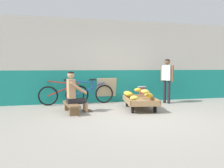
# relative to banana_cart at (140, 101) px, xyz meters

# --- Properties ---
(ground_plane) EXTENTS (80.00, 80.00, 0.00)m
(ground_plane) POSITION_rel_banana_cart_xyz_m (-0.43, -1.09, -0.24)
(ground_plane) COLOR gray
(back_wall) EXTENTS (16.00, 0.30, 2.91)m
(back_wall) POSITION_rel_banana_cart_xyz_m (-0.43, 1.70, 1.22)
(back_wall) COLOR #19847A
(back_wall) RESTS_ON ground
(banana_cart) EXTENTS (1.04, 1.55, 0.36)m
(banana_cart) POSITION_rel_banana_cart_xyz_m (0.00, 0.00, 0.00)
(banana_cart) COLOR #99754C
(banana_cart) RESTS_ON ground
(banana_pile) EXTENTS (0.91, 1.38, 0.26)m
(banana_pile) POSITION_rel_banana_cart_xyz_m (-0.05, 0.10, 0.22)
(banana_pile) COLOR gold
(banana_pile) RESTS_ON banana_cart
(low_bench) EXTENTS (0.45, 1.13, 0.27)m
(low_bench) POSITION_rel_banana_cart_xyz_m (-2.02, -0.04, -0.04)
(low_bench) COLOR brown
(low_bench) RESTS_ON ground
(vendor_seated) EXTENTS (0.72, 0.55, 1.14)m
(vendor_seated) POSITION_rel_banana_cart_xyz_m (-1.93, -0.02, 0.33)
(vendor_seated) COLOR tan
(vendor_seated) RESTS_ON ground
(plastic_crate) EXTENTS (0.36, 0.28, 0.30)m
(plastic_crate) POSITION_rel_banana_cart_xyz_m (0.45, 0.99, -0.09)
(plastic_crate) COLOR red
(plastic_crate) RESTS_ON ground
(weighing_scale) EXTENTS (0.30, 0.30, 0.29)m
(weighing_scale) POSITION_rel_banana_cart_xyz_m (0.45, 0.99, 0.21)
(weighing_scale) COLOR #28282D
(weighing_scale) RESTS_ON plastic_crate
(bicycle_near_left) EXTENTS (1.66, 0.48, 0.86)m
(bicycle_near_left) POSITION_rel_banana_cart_xyz_m (-2.19, 1.34, 0.11)
(bicycle_near_left) COLOR black
(bicycle_near_left) RESTS_ON ground
(bicycle_far_left) EXTENTS (1.66, 0.48, 0.86)m
(bicycle_far_left) POSITION_rel_banana_cart_xyz_m (-1.32, 1.35, 0.11)
(bicycle_far_left) COLOR black
(bicycle_far_left) RESTS_ON ground
(sign_board) EXTENTS (0.70, 0.24, 0.88)m
(sign_board) POSITION_rel_banana_cart_xyz_m (-0.70, 1.51, 0.20)
(sign_board) COLOR #C6B289
(sign_board) RESTS_ON ground
(customer_adult) EXTENTS (0.34, 0.43, 1.53)m
(customer_adult) POSITION_rel_banana_cart_xyz_m (1.30, 0.83, 0.71)
(customer_adult) COLOR #232328
(customer_adult) RESTS_ON ground
(shopping_bag) EXTENTS (0.18, 0.12, 0.24)m
(shopping_bag) POSITION_rel_banana_cart_xyz_m (0.58, 0.51, -0.12)
(shopping_bag) COLOR #3370B7
(shopping_bag) RESTS_ON ground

